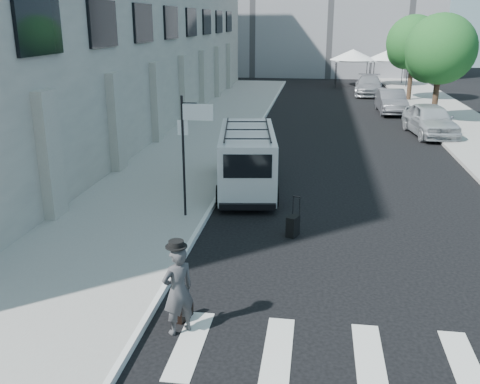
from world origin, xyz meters
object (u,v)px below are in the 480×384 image
(parked_car_c, at_px, (369,85))
(parked_car_b, at_px, (391,101))
(suitcase, at_px, (293,226))
(parked_car_a, at_px, (430,120))
(businessman, at_px, (178,291))
(briefcase, at_px, (185,311))
(cargo_van, at_px, (247,159))

(parked_car_c, bearing_deg, parked_car_b, -80.85)
(suitcase, relative_size, parked_car_a, 0.23)
(parked_car_b, bearing_deg, businessman, -105.92)
(suitcase, xyz_separation_m, parked_car_b, (5.11, 21.22, 0.44))
(suitcase, bearing_deg, briefcase, -89.45)
(suitcase, xyz_separation_m, parked_car_a, (6.21, 14.36, 0.52))
(parked_car_a, bearing_deg, parked_car_b, 92.24)
(briefcase, height_order, cargo_van, cargo_van)
(suitcase, bearing_deg, parked_car_a, 89.51)
(suitcase, bearing_deg, parked_car_c, 104.42)
(briefcase, distance_m, suitcase, 4.96)
(businessman, xyz_separation_m, parked_car_c, (6.31, 34.80, -0.13))
(parked_car_c, bearing_deg, parked_car_a, -78.85)
(businessman, xyz_separation_m, cargo_van, (0.08, 9.08, 0.22))
(suitcase, height_order, parked_car_b, parked_car_b)
(briefcase, relative_size, cargo_van, 0.08)
(parked_car_b, bearing_deg, parked_car_a, -81.96)
(suitcase, bearing_deg, cargo_van, 136.85)
(cargo_van, bearing_deg, suitcase, -73.85)
(businessman, distance_m, parked_car_c, 35.36)
(cargo_van, distance_m, parked_car_c, 26.46)
(businessman, height_order, parked_car_c, businessman)
(parked_car_a, bearing_deg, suitcase, -120.19)
(parked_car_a, xyz_separation_m, parked_car_b, (-1.09, 6.86, -0.08))
(suitcase, height_order, parked_car_c, parked_car_c)
(businessman, xyz_separation_m, parked_car_a, (8.09, 19.41, -0.06))
(parked_car_c, bearing_deg, cargo_van, -99.05)
(suitcase, distance_m, parked_car_b, 21.83)
(cargo_van, bearing_deg, briefcase, -98.40)
(briefcase, distance_m, parked_car_c, 34.91)
(cargo_van, bearing_deg, parked_car_c, 68.58)
(parked_car_b, bearing_deg, suitcase, -104.57)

